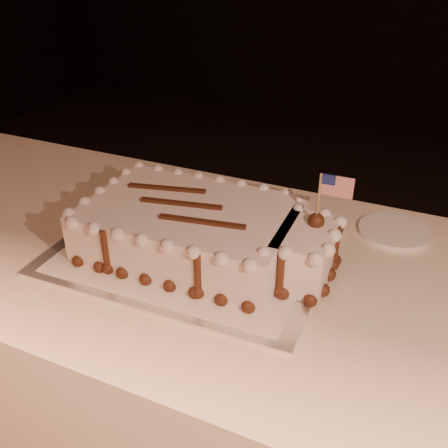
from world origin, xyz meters
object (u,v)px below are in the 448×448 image
at_px(sheet_cake, 204,231).
at_px(side_plate, 394,231).
at_px(cake_board, 192,251).
at_px(banquet_table, 228,380).

relative_size(sheet_cake, side_plate, 3.37).
bearing_deg(sheet_cake, side_plate, 35.99).
bearing_deg(cake_board, sheet_cake, 0.41).
relative_size(banquet_table, cake_board, 4.02).
distance_m(banquet_table, cake_board, 0.39).
xyz_separation_m(cake_board, side_plate, (0.41, 0.27, 0.00)).
bearing_deg(sheet_cake, cake_board, -178.17).
distance_m(sheet_cake, side_plate, 0.47).
distance_m(cake_board, sheet_cake, 0.07).
bearing_deg(side_plate, banquet_table, -139.92).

